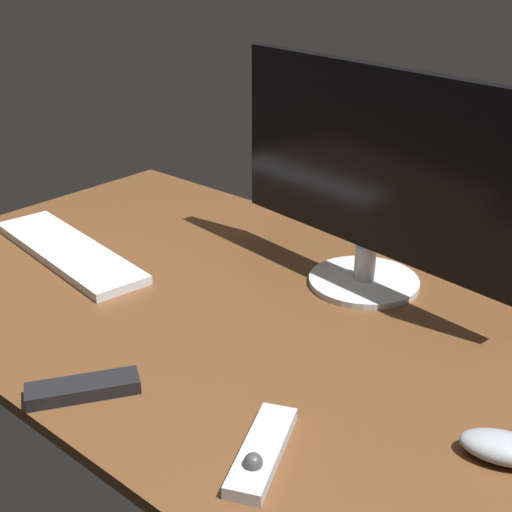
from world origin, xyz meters
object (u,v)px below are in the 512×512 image
at_px(media_remote, 261,452).
at_px(tv_remote, 83,388).
at_px(keyboard, 68,251).
at_px(computer_mouse, 504,448).
at_px(monitor, 371,173).

height_order(media_remote, tv_remote, media_remote).
bearing_deg(keyboard, tv_remote, -24.80).
relative_size(computer_mouse, media_remote, 0.62).
xyz_separation_m(monitor, computer_mouse, (0.41, -0.29, -0.20)).
height_order(monitor, computer_mouse, monitor).
relative_size(keyboard, computer_mouse, 4.01).
relative_size(monitor, media_remote, 3.40).
bearing_deg(tv_remote, keyboard, 88.91).
bearing_deg(keyboard, monitor, 37.23).
distance_m(monitor, media_remote, 0.57).
bearing_deg(computer_mouse, keyboard, 159.87).
relative_size(monitor, computer_mouse, 5.51).
relative_size(keyboard, media_remote, 2.47).
bearing_deg(media_remote, tv_remote, -101.46).
distance_m(keyboard, computer_mouse, 0.93).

